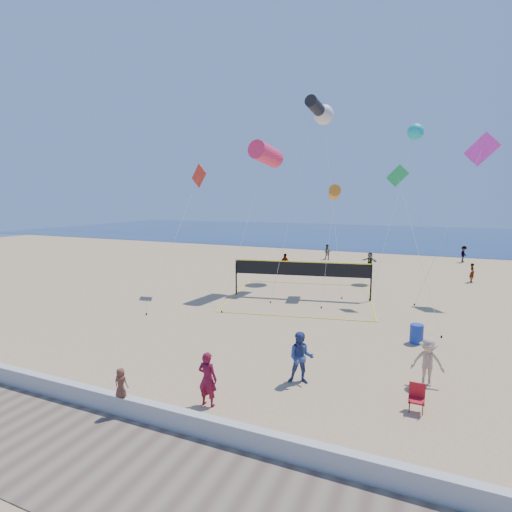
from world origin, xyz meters
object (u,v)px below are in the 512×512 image
at_px(trash_barrel, 417,334).
at_px(volleyball_net, 301,273).
at_px(camp_chair, 417,396).
at_px(woman, 208,379).

distance_m(trash_barrel, volleyball_net, 9.47).
relative_size(trash_barrel, volleyball_net, 0.08).
bearing_deg(camp_chair, volleyball_net, 121.53).
distance_m(woman, camp_chair, 6.50).
relative_size(woman, camp_chair, 1.81).
bearing_deg(trash_barrel, woman, -124.55).
bearing_deg(woman, volleyball_net, -84.44).
bearing_deg(camp_chair, trash_barrel, 91.90).
xyz_separation_m(camp_chair, trash_barrel, (-0.20, 6.29, -0.06)).
bearing_deg(woman, camp_chair, -159.55).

